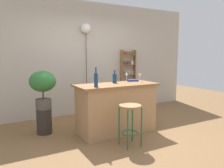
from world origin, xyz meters
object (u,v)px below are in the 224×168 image
at_px(bar_stool, 130,115).
at_px(cookbook, 133,80).
at_px(wine_glass_left, 140,76).
at_px(plant_stool, 44,121).
at_px(bottle_sauce_amber, 115,78).
at_px(pendant_globe_light, 86,29).
at_px(wine_glass_center, 127,76).
at_px(potted_plant, 43,85).
at_px(spice_shelf, 128,79).
at_px(bottle_soda_blue, 96,80).

relative_size(bar_stool, cookbook, 3.29).
height_order(bar_stool, wine_glass_left, wine_glass_left).
height_order(bar_stool, plant_stool, bar_stool).
xyz_separation_m(bottle_sauce_amber, pendant_globe_light, (-0.00, 1.42, 1.07)).
height_order(wine_glass_left, pendant_globe_light, pendant_globe_light).
height_order(bar_stool, wine_glass_center, wine_glass_center).
xyz_separation_m(potted_plant, bottle_sauce_amber, (1.28, -0.46, 0.10)).
relative_size(bar_stool, plant_stool, 1.42).
relative_size(spice_shelf, cookbook, 7.73).
height_order(plant_stool, wine_glass_left, wine_glass_left).
distance_m(bar_stool, bottle_sauce_amber, 0.98).
relative_size(plant_stool, wine_glass_left, 2.96).
relative_size(bar_stool, wine_glass_left, 4.22).
xyz_separation_m(wine_glass_center, cookbook, (0.13, -0.04, -0.10)).
xyz_separation_m(spice_shelf, bottle_soda_blue, (-1.78, -1.72, 0.26)).
xyz_separation_m(potted_plant, bottle_soda_blue, (0.73, -0.78, 0.14)).
distance_m(wine_glass_left, pendant_globe_light, 1.91).
distance_m(spice_shelf, bottle_soda_blue, 2.49).
height_order(plant_stool, wine_glass_center, wine_glass_center).
bearing_deg(pendant_globe_light, wine_glass_center, -75.17).
distance_m(bottle_sauce_amber, cookbook, 0.48).
relative_size(wine_glass_left, pendant_globe_light, 0.07).
height_order(spice_shelf, potted_plant, spice_shelf).
bearing_deg(spice_shelf, bar_stool, -122.30).
distance_m(bar_stool, pendant_globe_light, 2.75).
bearing_deg(plant_stool, cookbook, -12.72).
relative_size(bottle_soda_blue, cookbook, 1.61).
relative_size(potted_plant, pendant_globe_light, 0.32).
bearing_deg(plant_stool, wine_glass_left, -16.29).
xyz_separation_m(plant_stool, bottle_soda_blue, (0.73, -0.78, 0.84)).
height_order(spice_shelf, bottle_soda_blue, spice_shelf).
xyz_separation_m(plant_stool, cookbook, (1.76, -0.40, 0.73)).
bearing_deg(potted_plant, bar_stool, -48.90).
bearing_deg(plant_stool, pendant_globe_light, 36.97).
relative_size(spice_shelf, wine_glass_center, 9.90).
bearing_deg(bottle_sauce_amber, plant_stool, 160.24).
bearing_deg(wine_glass_center, potted_plant, 167.72).
xyz_separation_m(bottle_soda_blue, wine_glass_center, (0.89, 0.42, -0.01)).
bearing_deg(pendant_globe_light, bar_stool, -94.26).
distance_m(bottle_soda_blue, cookbook, 1.10).
bearing_deg(plant_stool, bar_stool, -48.90).
bearing_deg(potted_plant, cookbook, -12.72).
relative_size(potted_plant, bottle_sauce_amber, 2.86).
bearing_deg(wine_glass_left, cookbook, 118.20).
height_order(bar_stool, potted_plant, potted_plant).
xyz_separation_m(potted_plant, wine_glass_center, (1.63, -0.35, 0.13)).
distance_m(spice_shelf, plant_stool, 2.74).
distance_m(cookbook, pendant_globe_light, 1.84).
distance_m(potted_plant, wine_glass_left, 1.91).
bearing_deg(potted_plant, wine_glass_left, -16.29).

